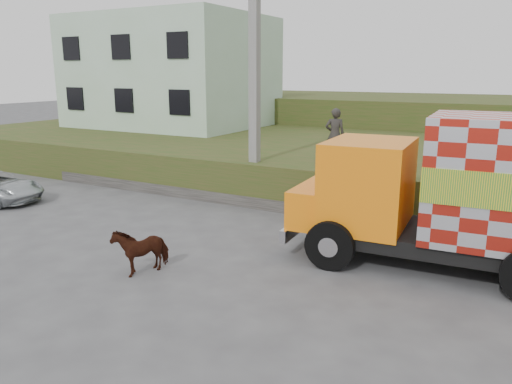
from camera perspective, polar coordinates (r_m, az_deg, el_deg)
The scene contains 9 objects.
ground at distance 13.29m, azimuth -6.08°, elevation -6.36°, with size 120.00×120.00×0.00m, color #474749.
embankment at distance 21.78m, azimuth 9.10°, elevation 3.46°, with size 40.00×12.00×1.50m, color #2E4A18.
embankment_far at distance 33.13m, azimuth 16.36°, elevation 7.83°, with size 40.00×12.00×3.00m, color #2E4A18.
retaining_strip at distance 17.64m, azimuth -3.63°, elevation -0.60°, with size 16.00×0.50×0.40m, color #595651.
building at distance 29.50m, azimuth -9.50°, elevation 13.38°, with size 10.00×8.00×6.00m, color silver.
utility_pole at distance 16.94m, azimuth -0.17°, elevation 12.09°, with size 1.20×0.30×8.00m.
cargo_truck at distance 12.20m, azimuth 25.28°, elevation -0.33°, with size 8.22×3.22×3.61m.
cow at distance 11.88m, azimuth -13.00°, elevation -6.35°, with size 0.58×1.27×1.07m, color black.
pedestrian at distance 17.36m, azimuth 8.99°, elevation 6.46°, with size 0.67×0.44×1.83m, color #2F2B2A.
Camera 1 is at (7.23, -10.19, 4.52)m, focal length 35.00 mm.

